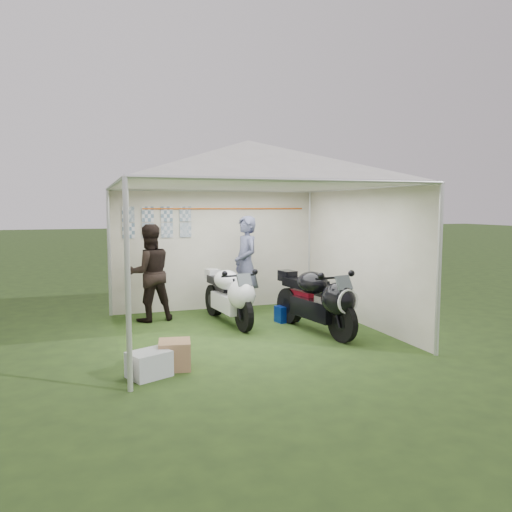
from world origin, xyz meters
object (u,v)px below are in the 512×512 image
at_px(person_dark_jacket, 149,273).
at_px(crate_2, 149,367).
at_px(motorcycle_white, 230,294).
at_px(crate_1, 175,355).
at_px(person_blue_jacket, 246,265).
at_px(crate_0, 149,364).
at_px(canopy_tent, 247,169).
at_px(equipment_box, 306,296).
at_px(paddock_stand, 287,314).
at_px(motorcycle_black, 318,299).

distance_m(person_dark_jacket, crate_2, 3.00).
xyz_separation_m(motorcycle_white, crate_1, (-1.29, -2.01, -0.35)).
height_order(person_blue_jacket, crate_0, person_blue_jacket).
relative_size(person_dark_jacket, person_blue_jacket, 0.93).
relative_size(canopy_tent, person_blue_jacket, 3.11).
height_order(equipment_box, crate_0, equipment_box).
xyz_separation_m(paddock_stand, person_dark_jacket, (-2.23, 0.85, 0.70)).
distance_m(canopy_tent, paddock_stand, 2.62).
relative_size(paddock_stand, person_dark_jacket, 0.22).
xyz_separation_m(crate_0, crate_1, (0.34, 0.21, 0.02)).
bearing_deg(motorcycle_white, equipment_box, 13.76).
xyz_separation_m(person_dark_jacket, equipment_box, (2.96, -0.08, -0.58)).
bearing_deg(paddock_stand, equipment_box, 46.41).
bearing_deg(canopy_tent, crate_1, -134.72).
relative_size(motorcycle_white, crate_2, 6.51).
relative_size(motorcycle_black, crate_1, 5.20).
height_order(paddock_stand, equipment_box, equipment_box).
xyz_separation_m(crate_1, crate_2, (-0.34, -0.16, -0.07)).
height_order(motorcycle_white, person_blue_jacket, person_blue_jacket).
bearing_deg(canopy_tent, person_blue_jacket, 73.15).
xyz_separation_m(canopy_tent, paddock_stand, (0.86, 0.45, -2.43)).
height_order(person_dark_jacket, crate_0, person_dark_jacket).
bearing_deg(motorcycle_white, motorcycle_black, -48.80).
bearing_deg(crate_1, motorcycle_black, 21.78).
distance_m(motorcycle_white, paddock_stand, 1.06).
relative_size(person_dark_jacket, crate_0, 3.72).
distance_m(canopy_tent, crate_2, 3.42).
xyz_separation_m(person_dark_jacket, person_blue_jacket, (1.78, 0.05, 0.06)).
xyz_separation_m(paddock_stand, crate_1, (-2.27, -1.87, 0.03)).
xyz_separation_m(paddock_stand, equipment_box, (0.73, 0.76, 0.13)).
height_order(paddock_stand, person_blue_jacket, person_blue_jacket).
height_order(canopy_tent, person_blue_jacket, canopy_tent).
bearing_deg(person_dark_jacket, motorcycle_white, 140.37).
height_order(motorcycle_white, paddock_stand, motorcycle_white).
xyz_separation_m(equipment_box, crate_2, (-3.34, -2.80, -0.16)).
xyz_separation_m(equipment_box, crate_0, (-3.34, -2.85, -0.12)).
distance_m(motorcycle_white, crate_0, 2.78).
distance_m(person_blue_jacket, crate_0, 3.76).
height_order(paddock_stand, person_dark_jacket, person_dark_jacket).
bearing_deg(crate_2, person_blue_jacket, 53.72).
bearing_deg(crate_0, crate_1, 31.60).
height_order(motorcycle_black, crate_2, motorcycle_black).
height_order(equipment_box, crate_1, equipment_box).
bearing_deg(equipment_box, crate_2, -139.96).
xyz_separation_m(motorcycle_white, person_dark_jacket, (-1.26, 0.71, 0.32)).
bearing_deg(motorcycle_black, paddock_stand, 90.00).
xyz_separation_m(equipment_box, crate_1, (-3.00, -2.64, -0.10)).
xyz_separation_m(motorcycle_white, paddock_stand, (0.98, -0.13, -0.38)).
height_order(equipment_box, crate_2, equipment_box).
bearing_deg(person_blue_jacket, motorcycle_black, 14.05).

